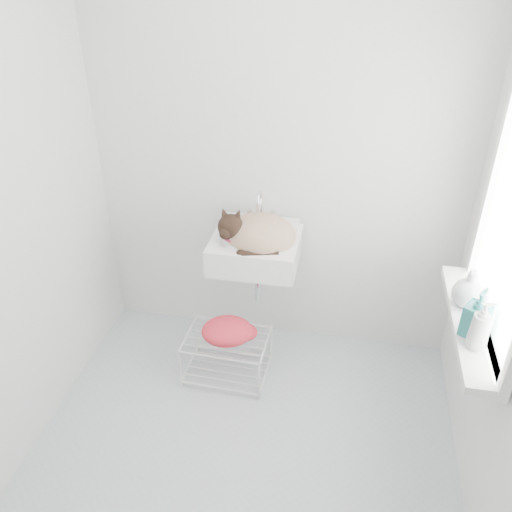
% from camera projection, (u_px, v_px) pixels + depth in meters
% --- Properties ---
extents(floor, '(2.20, 2.00, 0.02)m').
position_uv_depth(floor, '(244.00, 446.00, 2.85)').
color(floor, '#ACB1B9').
rests_on(floor, ground).
extents(back_wall, '(2.20, 0.02, 2.50)m').
position_uv_depth(back_wall, '(278.00, 155.00, 3.03)').
color(back_wall, silver).
rests_on(back_wall, ground).
extents(windowsill, '(0.16, 0.88, 0.04)m').
position_uv_depth(windowsill, '(470.00, 323.00, 2.41)').
color(windowsill, white).
rests_on(windowsill, right_wall).
extents(sink, '(0.50, 0.43, 0.20)m').
position_uv_depth(sink, '(255.00, 238.00, 3.03)').
color(sink, white).
rests_on(sink, back_wall).
extents(faucet, '(0.18, 0.13, 0.18)m').
position_uv_depth(faucet, '(261.00, 202.00, 3.11)').
color(faucet, silver).
rests_on(faucet, sink).
extents(cat, '(0.42, 0.33, 0.27)m').
position_uv_depth(cat, '(257.00, 233.00, 3.00)').
color(cat, tan).
rests_on(cat, sink).
extents(wire_rack, '(0.49, 0.35, 0.29)m').
position_uv_depth(wire_rack, '(227.00, 355.00, 3.23)').
color(wire_rack, silver).
rests_on(wire_rack, floor).
extents(towel, '(0.34, 0.27, 0.13)m').
position_uv_depth(towel, '(227.00, 335.00, 3.13)').
color(towel, red).
rests_on(towel, wire_rack).
extents(bottle_a, '(0.09, 0.09, 0.19)m').
position_uv_depth(bottle_a, '(475.00, 347.00, 2.25)').
color(bottle_a, silver).
rests_on(bottle_a, windowsill).
extents(bottle_b, '(0.14, 0.14, 0.22)m').
position_uv_depth(bottle_b, '(472.00, 334.00, 2.32)').
color(bottle_b, '#257874').
rests_on(bottle_b, windowsill).
extents(bottle_c, '(0.19, 0.19, 0.19)m').
position_uv_depth(bottle_c, '(465.00, 305.00, 2.50)').
color(bottle_c, silver).
rests_on(bottle_c, windowsill).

